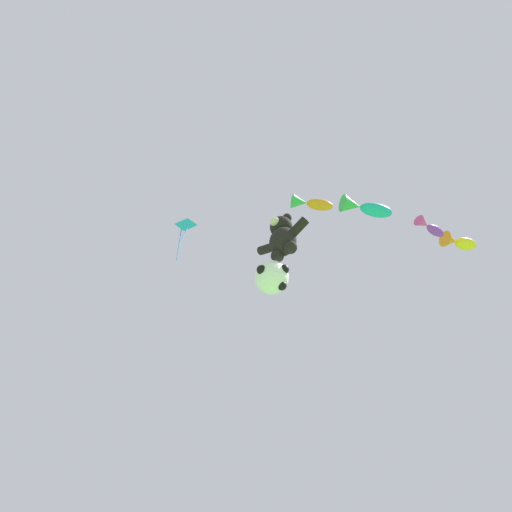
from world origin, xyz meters
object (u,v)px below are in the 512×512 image
at_px(teddy_bear_kite, 282,237).
at_px(fish_kite_goldfin, 458,242).
at_px(fish_kite_violet, 429,227).
at_px(diamond_kite, 185,228).
at_px(fish_kite_teal, 364,208).
at_px(fish_kite_tangerine, 310,203).
at_px(soccer_ball_kite, 272,277).

height_order(teddy_bear_kite, fish_kite_goldfin, fish_kite_goldfin).
height_order(teddy_bear_kite, fish_kite_violet, fish_kite_violet).
relative_size(fish_kite_goldfin, diamond_kite, 0.61).
distance_m(fish_kite_teal, fish_kite_goldfin, 4.51).
bearing_deg(fish_kite_goldfin, fish_kite_tangerine, -121.11).
bearing_deg(fish_kite_teal, diamond_kite, -143.89).
height_order(fish_kite_teal, fish_kite_violet, fish_kite_teal).
bearing_deg(fish_kite_violet, fish_kite_goldfin, 72.30).
relative_size(soccer_ball_kite, fish_kite_goldfin, 0.67).
bearing_deg(soccer_ball_kite, fish_kite_goldfin, 55.34).
height_order(fish_kite_teal, fish_kite_goldfin, fish_kite_teal).
bearing_deg(fish_kite_tangerine, fish_kite_teal, 56.10).
bearing_deg(fish_kite_violet, soccer_ball_kite, -129.89).
height_order(fish_kite_tangerine, fish_kite_violet, fish_kite_tangerine).
relative_size(teddy_bear_kite, soccer_ball_kite, 1.85).
bearing_deg(fish_kite_tangerine, teddy_bear_kite, -130.77).
xyz_separation_m(teddy_bear_kite, fish_kite_goldfin, (4.38, 6.86, 2.96)).
relative_size(soccer_ball_kite, fish_kite_violet, 0.74).
relative_size(soccer_ball_kite, fish_kite_tangerine, 0.70).
height_order(fish_kite_tangerine, diamond_kite, diamond_kite).
bearing_deg(teddy_bear_kite, soccer_ball_kite, -168.55).
height_order(fish_kite_goldfin, diamond_kite, diamond_kite).
relative_size(soccer_ball_kite, fish_kite_teal, 0.50).
bearing_deg(diamond_kite, fish_kite_tangerine, 26.59).
relative_size(fish_kite_tangerine, fish_kite_teal, 0.71).
relative_size(teddy_bear_kite, fish_kite_tangerine, 1.30).
height_order(teddy_bear_kite, diamond_kite, diamond_kite).
xyz_separation_m(fish_kite_tangerine, fish_kite_violet, (2.97, 4.01, 0.04)).
xyz_separation_m(fish_kite_violet, fish_kite_goldfin, (0.62, 1.94, 0.45)).
height_order(soccer_ball_kite, fish_kite_teal, fish_kite_teal).
relative_size(fish_kite_teal, fish_kite_violet, 1.48).
height_order(soccer_ball_kite, fish_kite_tangerine, fish_kite_tangerine).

